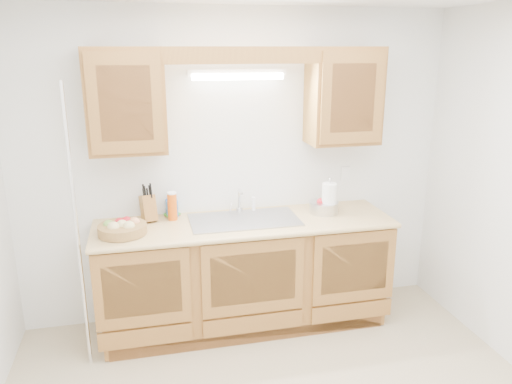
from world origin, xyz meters
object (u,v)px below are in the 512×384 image
object	(u,v)px
paper_towel	(329,199)
apple_bowl	(324,206)
knife_block	(148,207)
fruit_basket	(122,228)

from	to	relation	value
paper_towel	apple_bowl	world-z (taller)	paper_towel
knife_block	paper_towel	size ratio (longest dim) A/B	0.99
fruit_basket	paper_towel	world-z (taller)	paper_towel
apple_bowl	fruit_basket	bearing A→B (deg)	-175.36
fruit_basket	knife_block	world-z (taller)	knife_block
paper_towel	apple_bowl	xyz separation A→B (m)	(-0.03, 0.03, -0.07)
fruit_basket	apple_bowl	xyz separation A→B (m)	(1.58, 0.13, 0.01)
apple_bowl	paper_towel	bearing A→B (deg)	-47.92
knife_block	paper_towel	xyz separation A→B (m)	(1.42, -0.16, 0.02)
knife_block	apple_bowl	xyz separation A→B (m)	(1.39, -0.13, -0.05)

